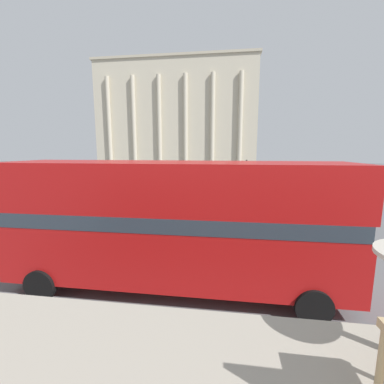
{
  "coord_description": "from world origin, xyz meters",
  "views": [
    {
      "loc": [
        0.15,
        -2.0,
        4.69
      ],
      "look_at": [
        -2.36,
        15.83,
        1.76
      ],
      "focal_mm": 24.0,
      "sensor_mm": 36.0,
      "label": 1
    }
  ],
  "objects_px": {
    "plaza_building_left": "(179,119)",
    "pedestrian_yellow": "(244,208)",
    "traffic_light_mid": "(247,178)",
    "double_decker_bus": "(175,221)",
    "car_white": "(161,184)",
    "pedestrian_olive": "(143,212)",
    "traffic_light_near": "(246,194)"
  },
  "relations": [
    {
      "from": "traffic_light_near",
      "to": "pedestrian_olive",
      "type": "height_order",
      "value": "traffic_light_near"
    },
    {
      "from": "traffic_light_near",
      "to": "traffic_light_mid",
      "type": "height_order",
      "value": "traffic_light_near"
    },
    {
      "from": "traffic_light_near",
      "to": "double_decker_bus",
      "type": "bearing_deg",
      "value": -122.7
    },
    {
      "from": "traffic_light_mid",
      "to": "car_white",
      "type": "xyz_separation_m",
      "value": [
        -9.51,
        9.84,
        -1.89
      ]
    },
    {
      "from": "double_decker_bus",
      "to": "car_white",
      "type": "height_order",
      "value": "double_decker_bus"
    },
    {
      "from": "pedestrian_yellow",
      "to": "traffic_light_near",
      "type": "bearing_deg",
      "value": -92.77
    },
    {
      "from": "traffic_light_near",
      "to": "pedestrian_yellow",
      "type": "height_order",
      "value": "traffic_light_near"
    },
    {
      "from": "car_white",
      "to": "pedestrian_yellow",
      "type": "xyz_separation_m",
      "value": [
        9.09,
        -13.64,
        0.32
      ]
    },
    {
      "from": "plaza_building_left",
      "to": "car_white",
      "type": "distance_m",
      "value": 32.65
    },
    {
      "from": "plaza_building_left",
      "to": "pedestrian_yellow",
      "type": "distance_m",
      "value": 47.15
    },
    {
      "from": "traffic_light_near",
      "to": "traffic_light_mid",
      "type": "relative_size",
      "value": 1.05
    },
    {
      "from": "double_decker_bus",
      "to": "traffic_light_mid",
      "type": "xyz_separation_m",
      "value": [
        3.15,
        12.11,
        0.19
      ]
    },
    {
      "from": "traffic_light_mid",
      "to": "car_white",
      "type": "distance_m",
      "value": 13.81
    },
    {
      "from": "traffic_light_mid",
      "to": "pedestrian_olive",
      "type": "height_order",
      "value": "traffic_light_mid"
    },
    {
      "from": "traffic_light_mid",
      "to": "pedestrian_yellow",
      "type": "height_order",
      "value": "traffic_light_mid"
    },
    {
      "from": "car_white",
      "to": "pedestrian_yellow",
      "type": "distance_m",
      "value": 16.4
    },
    {
      "from": "traffic_light_mid",
      "to": "pedestrian_yellow",
      "type": "relative_size",
      "value": 2.25
    },
    {
      "from": "traffic_light_mid",
      "to": "pedestrian_yellow",
      "type": "xyz_separation_m",
      "value": [
        -0.42,
        -3.8,
        -1.56
      ]
    },
    {
      "from": "double_decker_bus",
      "to": "car_white",
      "type": "bearing_deg",
      "value": 109.02
    },
    {
      "from": "double_decker_bus",
      "to": "plaza_building_left",
      "type": "relative_size",
      "value": 0.31
    },
    {
      "from": "double_decker_bus",
      "to": "pedestrian_yellow",
      "type": "height_order",
      "value": "double_decker_bus"
    },
    {
      "from": "traffic_light_mid",
      "to": "car_white",
      "type": "bearing_deg",
      "value": 134.03
    },
    {
      "from": "traffic_light_mid",
      "to": "pedestrian_yellow",
      "type": "distance_m",
      "value": 4.13
    },
    {
      "from": "car_white",
      "to": "pedestrian_olive",
      "type": "height_order",
      "value": "pedestrian_olive"
    },
    {
      "from": "car_white",
      "to": "pedestrian_olive",
      "type": "bearing_deg",
      "value": -166.22
    },
    {
      "from": "double_decker_bus",
      "to": "pedestrian_olive",
      "type": "bearing_deg",
      "value": 120.18
    },
    {
      "from": "pedestrian_olive",
      "to": "pedestrian_yellow",
      "type": "bearing_deg",
      "value": -164.65
    },
    {
      "from": "plaza_building_left",
      "to": "traffic_light_near",
      "type": "xyz_separation_m",
      "value": [
        12.42,
        -48.45,
        -9.2
      ]
    },
    {
      "from": "traffic_light_mid",
      "to": "pedestrian_olive",
      "type": "bearing_deg",
      "value": -138.94
    },
    {
      "from": "car_white",
      "to": "traffic_light_near",
      "type": "bearing_deg",
      "value": -150.91
    },
    {
      "from": "traffic_light_near",
      "to": "car_white",
      "type": "xyz_separation_m",
      "value": [
        -8.91,
        17.98,
        -2.0
      ]
    },
    {
      "from": "double_decker_bus",
      "to": "traffic_light_near",
      "type": "relative_size",
      "value": 2.63
    }
  ]
}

